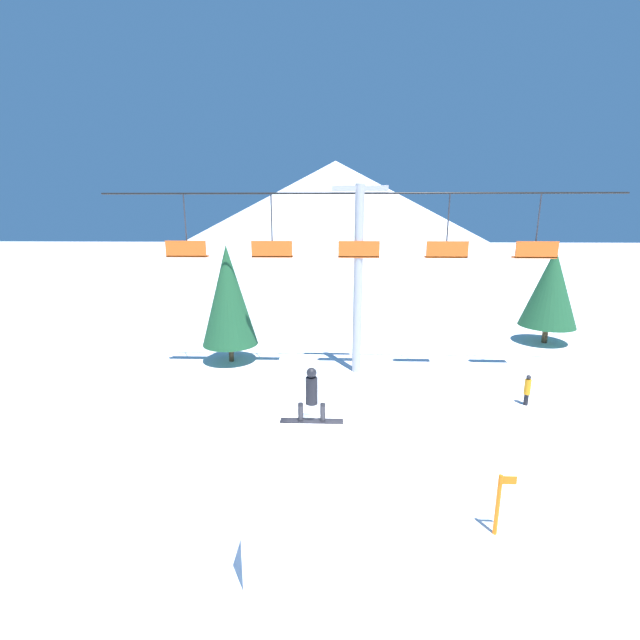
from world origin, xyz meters
TOP-DOWN VIEW (x-y plane):
  - ground_plane at (0.00, 0.00)m, footprint 220.00×220.00m
  - mountain_ridge at (0.00, 76.04)m, footprint 66.83×66.83m
  - snow_ramp at (-0.43, -0.80)m, footprint 2.54×3.58m
  - snowboarder at (-0.52, 0.52)m, footprint 1.60×0.30m
  - chairlift at (1.08, 9.68)m, footprint 22.50×0.44m
  - pine_tree_near at (-5.14, 10.91)m, footprint 2.72×2.72m
  - pine_tree_far at (12.17, 14.76)m, footprint 3.06×3.06m
  - trail_marker at (3.79, -0.82)m, footprint 0.41×0.10m
  - distant_skier at (7.47, 6.22)m, footprint 0.24×0.24m

SIDE VIEW (x-z plane):
  - ground_plane at x=0.00m, z-range 0.00..0.00m
  - distant_skier at x=7.47m, z-range 0.05..1.28m
  - trail_marker at x=3.79m, z-range 0.06..1.58m
  - snow_ramp at x=-0.43m, z-range 0.00..2.07m
  - snowboarder at x=-0.52m, z-range 2.08..3.52m
  - pine_tree_far at x=12.17m, z-range 0.49..5.91m
  - pine_tree_near at x=-5.14m, z-range 0.45..6.25m
  - chairlift at x=1.08m, z-range 0.93..9.39m
  - mountain_ridge at x=0.00m, z-range 0.00..17.17m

